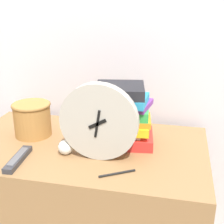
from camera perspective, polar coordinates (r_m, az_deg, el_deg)
name	(u,v)px	position (r m, az deg, el deg)	size (l,w,h in m)	color
wall_back	(103,27)	(1.51, -1.61, 15.19)	(6.00, 0.04, 2.40)	silver
desk	(86,220)	(1.50, -4.76, -19.13)	(1.00, 0.58, 0.77)	olive
desk_clock	(99,122)	(1.13, -2.45, -1.85)	(0.29, 0.04, 0.29)	#B7B2A8
book_stack	(124,115)	(1.26, 2.13, -0.61)	(0.25, 0.22, 0.25)	red
basket	(32,118)	(1.39, -14.38, -1.09)	(0.17, 0.17, 0.15)	#B27A3D
tv_remote	(18,159)	(1.21, -16.80, -8.20)	(0.05, 0.19, 0.02)	#333338
crumpled_paper_ball	(66,147)	(1.22, -8.50, -6.38)	(0.06, 0.06, 0.06)	white
pen	(117,173)	(1.09, 0.94, -11.16)	(0.12, 0.08, 0.01)	black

